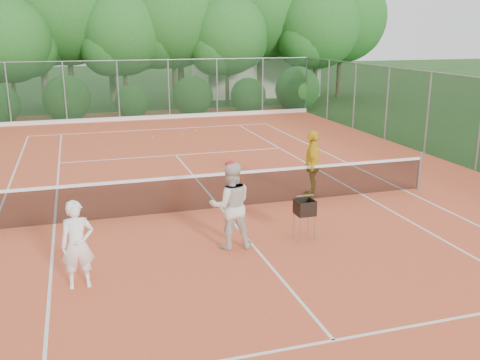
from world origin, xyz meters
The scene contains 14 objects.
ground centered at (0.00, 0.00, 0.00)m, with size 120.00×120.00×0.00m, color #1F4318.
clay_court centered at (0.00, 0.00, 0.01)m, with size 18.00×36.00×0.02m, color #DA5932.
club_building centered at (9.00, 24.00, 1.50)m, with size 8.00×5.00×3.00m, color beige.
tennis_net centered at (0.00, 0.00, 0.53)m, with size 11.97×0.10×1.10m.
player_white centered at (-3.57, -3.45, 0.82)m, with size 0.59×0.39×1.61m, color white.
player_center_grp centered at (-0.47, -2.51, 0.96)m, with size 0.96×0.78×1.89m.
player_yellow centered at (2.67, 0.28, 0.95)m, with size 1.09×0.45×1.86m, color gold.
ball_hopper centered at (1.21, -2.54, 0.73)m, with size 0.39×0.39×0.90m.
stray_ball_a centered at (1.77, 10.93, 0.05)m, with size 0.07×0.07×0.07m, color #BAD130.
stray_ball_b centered at (0.97, 10.17, 0.05)m, with size 0.07×0.07×0.07m, color #AFD030.
stray_ball_c centered at (-0.33, 10.05, 0.05)m, with size 0.07×0.07×0.07m, color yellow.
court_markings centered at (0.00, 0.00, 0.02)m, with size 11.03×23.83×0.01m.
fence_back centered at (0.00, 15.00, 1.52)m, with size 18.07×0.07×3.00m.
tropical_treeline centered at (1.43, 20.22, 5.11)m, with size 32.10×8.49×15.03m.
Camera 1 is at (-3.41, -12.70, 4.49)m, focal length 40.00 mm.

